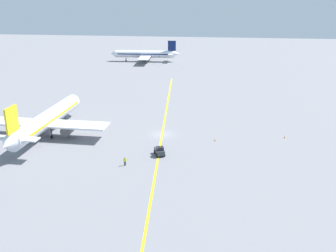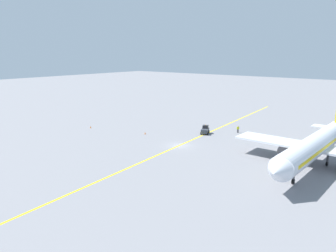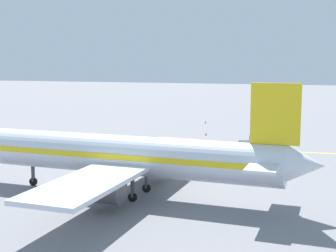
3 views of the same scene
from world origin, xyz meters
name	(u,v)px [view 2 (image 2 of 3)]	position (x,y,z in m)	size (l,w,h in m)	color
ground_plane	(179,146)	(0.00, 0.00, 0.00)	(400.00, 400.00, 0.00)	slate
apron_yellow_centreline	(179,145)	(0.00, 0.00, 0.00)	(0.40, 120.00, 0.01)	yellow
airplane_at_gate	(316,145)	(-25.31, -4.04, 3.71)	(28.14, 35.48, 10.60)	silver
baggage_tug_dark	(205,130)	(1.20, -11.85, 0.90)	(2.62, 3.34, 2.11)	#333842
ground_crew_worker	(238,129)	(-4.45, -17.52, 0.91)	(0.48, 0.39, 1.68)	#23232D
traffic_cone_near_nose	(91,127)	(27.17, 1.12, 0.28)	(0.32, 0.32, 0.55)	orange
traffic_cone_mid_apron	(145,133)	(11.96, -2.69, 0.28)	(0.32, 0.32, 0.55)	orange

